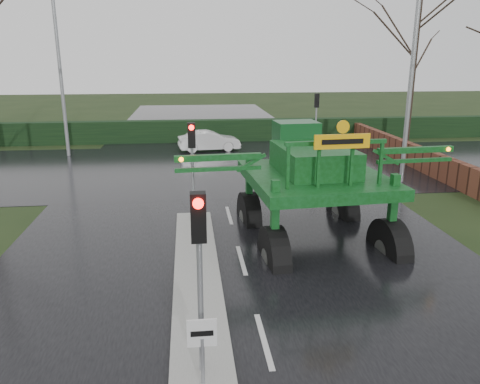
{
  "coord_description": "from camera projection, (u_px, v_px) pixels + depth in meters",
  "views": [
    {
      "loc": [
        -1.44,
        -8.31,
        5.63
      ],
      "look_at": [
        -0.02,
        4.22,
        2.0
      ],
      "focal_mm": 35.0,
      "sensor_mm": 36.0,
      "label": 1
    }
  ],
  "objects": [
    {
      "name": "ground",
      "position": [
        264.0,
        341.0,
        9.65
      ],
      "size": [
        140.0,
        140.0,
        0.0
      ],
      "primitive_type": "plane",
      "color": "black",
      "rests_on": "ground"
    },
    {
      "name": "road_main",
      "position": [
        225.0,
        200.0,
        19.19
      ],
      "size": [
        14.0,
        80.0,
        0.02
      ],
      "primitive_type": "cube",
      "color": "black",
      "rests_on": "ground"
    },
    {
      "name": "road_cross",
      "position": [
        216.0,
        167.0,
        24.92
      ],
      "size": [
        80.0,
        12.0,
        0.02
      ],
      "primitive_type": "cube",
      "color": "black",
      "rests_on": "ground"
    },
    {
      "name": "median_island",
      "position": [
        197.0,
        276.0,
        12.35
      ],
      "size": [
        1.2,
        10.0,
        0.16
      ],
      "primitive_type": "cube",
      "color": "gray",
      "rests_on": "ground"
    },
    {
      "name": "hedge_row",
      "position": [
        208.0,
        131.0,
        32.35
      ],
      "size": [
        44.0,
        0.9,
        1.5
      ],
      "primitive_type": "cube",
      "color": "black",
      "rests_on": "ground"
    },
    {
      "name": "brick_wall",
      "position": [
        405.0,
        152.0,
        25.89
      ],
      "size": [
        0.4,
        20.0,
        1.2
      ],
      "primitive_type": "cube",
      "color": "#592D1E",
      "rests_on": "ground"
    },
    {
      "name": "keep_left_sign",
      "position": [
        202.0,
        343.0,
        7.78
      ],
      "size": [
        0.5,
        0.07,
        1.35
      ],
      "color": "gray",
      "rests_on": "ground"
    },
    {
      "name": "traffic_signal_near",
      "position": [
        199.0,
        246.0,
        7.83
      ],
      "size": [
        0.26,
        0.33,
        3.52
      ],
      "color": "gray",
      "rests_on": "ground"
    },
    {
      "name": "traffic_signal_mid",
      "position": [
        192.0,
        150.0,
        15.94
      ],
      "size": [
        0.26,
        0.33,
        3.52
      ],
      "color": "gray",
      "rests_on": "ground"
    },
    {
      "name": "traffic_signal_far",
      "position": [
        316.0,
        109.0,
        28.73
      ],
      "size": [
        0.26,
        0.33,
        3.52
      ],
      "rotation": [
        0.0,
        0.0,
        3.14
      ],
      "color": "gray",
      "rests_on": "ground"
    },
    {
      "name": "street_light_right",
      "position": [
        407.0,
        49.0,
        20.33
      ],
      "size": [
        3.85,
        0.3,
        10.0
      ],
      "color": "gray",
      "rests_on": "ground"
    },
    {
      "name": "street_light_left_far",
      "position": [
        64.0,
        51.0,
        26.2
      ],
      "size": [
        3.85,
        0.3,
        10.0
      ],
      "color": "gray",
      "rests_on": "ground"
    },
    {
      "name": "tree_right_far",
      "position": [
        416.0,
        43.0,
        29.3
      ],
      "size": [
        7.0,
        7.0,
        12.05
      ],
      "color": "black",
      "rests_on": "ground"
    },
    {
      "name": "crop_sprayer",
      "position": [
        273.0,
        179.0,
        13.09
      ],
      "size": [
        8.96,
        5.86,
        5.01
      ],
      "rotation": [
        0.0,
        0.0,
        0.07
      ],
      "color": "black",
      "rests_on": "ground"
    },
    {
      "name": "white_sedan",
      "position": [
        209.0,
        151.0,
        29.23
      ],
      "size": [
        3.93,
        1.77,
        1.25
      ],
      "primitive_type": "imported",
      "rotation": [
        0.0,
        0.0,
        1.69
      ],
      "color": "silver",
      "rests_on": "ground"
    }
  ]
}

